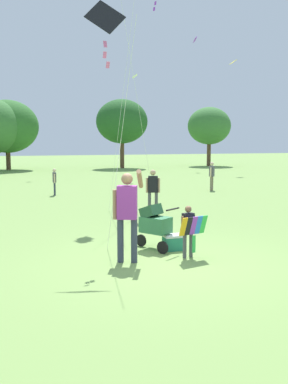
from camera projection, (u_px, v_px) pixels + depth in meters
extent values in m
plane|color=#75994C|center=(164.00, 262.00, 9.10)|extent=(120.00, 120.00, 0.00)
cylinder|color=brown|center=(8.00, 161.00, 35.99)|extent=(0.36, 0.36, 1.49)
ellipsoid|color=#2D6628|center=(7.00, 126.00, 35.67)|extent=(4.93, 4.44, 4.19)
cylinder|color=brown|center=(122.00, 155.00, 38.26)|extent=(0.36, 0.36, 2.19)
ellipsoid|color=#235623|center=(122.00, 121.00, 37.92)|extent=(4.38, 3.94, 3.72)
cylinder|color=brown|center=(209.00, 155.00, 41.45)|extent=(0.36, 0.36, 2.07)
ellipsoid|color=#387033|center=(209.00, 126.00, 41.14)|extent=(4.00, 3.60, 3.40)
cylinder|color=#4C4C51|center=(191.00, 244.00, 9.50)|extent=(0.08, 0.08, 0.54)
cylinder|color=#4C4C51|center=(185.00, 245.00, 9.41)|extent=(0.08, 0.08, 0.54)
cube|color=black|center=(188.00, 223.00, 9.39)|extent=(0.27, 0.20, 0.41)
cylinder|color=brown|center=(194.00, 223.00, 9.48)|extent=(0.06, 0.06, 0.36)
cylinder|color=brown|center=(182.00, 225.00, 9.32)|extent=(0.06, 0.06, 0.36)
sphere|color=brown|center=(188.00, 209.00, 9.36)|extent=(0.14, 0.14, 0.14)
cube|color=green|center=(203.00, 224.00, 9.39)|extent=(0.16, 0.17, 0.39)
cube|color=blue|center=(198.00, 225.00, 9.32)|extent=(0.16, 0.17, 0.39)
cube|color=purple|center=(194.00, 226.00, 9.25)|extent=(0.16, 0.17, 0.39)
cube|color=black|center=(189.00, 226.00, 9.18)|extent=(0.16, 0.17, 0.39)
cube|color=#F4A319|center=(183.00, 227.00, 9.11)|extent=(0.16, 0.17, 0.39)
cube|color=green|center=(194.00, 244.00, 9.28)|extent=(0.08, 0.03, 0.36)
cylinder|color=#33384C|center=(120.00, 240.00, 9.08)|extent=(0.13, 0.13, 0.89)
cylinder|color=#33384C|center=(134.00, 241.00, 9.05)|extent=(0.13, 0.13, 0.89)
cube|color=purple|center=(127.00, 202.00, 8.97)|extent=(0.45, 0.37, 0.67)
cylinder|color=#A37556|center=(115.00, 205.00, 9.00)|extent=(0.10, 0.10, 0.59)
cylinder|color=#A37556|center=(140.00, 179.00, 9.05)|extent=(0.29, 0.54, 0.42)
sphere|color=#A37556|center=(127.00, 179.00, 8.92)|extent=(0.23, 0.23, 0.23)
cylinder|color=black|center=(141.00, 240.00, 10.45)|extent=(0.19, 0.25, 0.28)
cylinder|color=black|center=(163.00, 248.00, 9.76)|extent=(0.19, 0.25, 0.28)
cylinder|color=black|center=(176.00, 243.00, 10.17)|extent=(0.19, 0.25, 0.28)
cube|color=#337247|center=(156.00, 225.00, 10.14)|extent=(0.73, 0.78, 0.36)
cube|color=#235031|center=(151.00, 211.00, 10.19)|extent=(0.58, 0.58, 0.35)
cylinder|color=black|center=(173.00, 209.00, 9.82)|extent=(0.42, 0.31, 0.04)
cube|color=black|center=(105.00, 17.00, 9.59)|extent=(0.89, 0.43, 0.80)
cube|color=pink|center=(105.00, 44.00, 9.66)|extent=(0.09, 0.06, 0.14)
cube|color=pink|center=(105.00, 55.00, 9.71)|extent=(0.09, 0.06, 0.14)
cube|color=pink|center=(108.00, 65.00, 9.68)|extent=(0.09, 0.07, 0.14)
cylinder|color=silver|center=(121.00, 141.00, 9.47)|extent=(0.42, 1.03, 4.90)
cylinder|color=silver|center=(123.00, 93.00, 14.58)|extent=(0.70, 1.49, 7.90)
cube|color=purple|center=(155.00, 3.00, 16.74)|extent=(0.07, 0.08, 0.14)
cube|color=purple|center=(154.00, 9.00, 16.72)|extent=(0.07, 0.08, 0.14)
cylinder|color=silver|center=(137.00, 96.00, 15.57)|extent=(2.19, 2.68, 7.95)
cube|color=purple|center=(195.00, 40.00, 37.45)|extent=(0.34, 0.60, 0.56)
cube|color=yellow|center=(233.00, 62.00, 32.43)|extent=(0.49, 0.52, 0.37)
cube|color=white|center=(135.00, 76.00, 27.67)|extent=(0.39, 0.32, 0.30)
cylinder|color=#7F705B|center=(212.00, 183.00, 21.81)|extent=(0.10, 0.10, 0.68)
cylinder|color=#7F705B|center=(211.00, 184.00, 21.62)|extent=(0.10, 0.10, 0.68)
cube|color=#4C4C56|center=(212.00, 171.00, 21.65)|extent=(0.34, 0.34, 0.51)
cylinder|color=beige|center=(213.00, 172.00, 21.82)|extent=(0.07, 0.07, 0.45)
cylinder|color=beige|center=(211.00, 172.00, 21.49)|extent=(0.07, 0.07, 0.45)
sphere|color=beige|center=(212.00, 164.00, 21.61)|extent=(0.18, 0.18, 0.18)
cylinder|color=#33384C|center=(55.00, 189.00, 19.77)|extent=(0.08, 0.08, 0.58)
cylinder|color=#33384C|center=(55.00, 189.00, 19.95)|extent=(0.08, 0.08, 0.58)
cube|color=#4C4C56|center=(54.00, 177.00, 19.80)|extent=(0.18, 0.27, 0.44)
cylinder|color=beige|center=(54.00, 178.00, 19.65)|extent=(0.06, 0.06, 0.39)
cylinder|color=beige|center=(54.00, 178.00, 19.96)|extent=(0.06, 0.06, 0.39)
sphere|color=beige|center=(54.00, 170.00, 19.76)|extent=(0.15, 0.15, 0.15)
cylinder|color=#4C4C51|center=(156.00, 203.00, 14.89)|extent=(0.11, 0.11, 0.73)
cylinder|color=#4C4C51|center=(149.00, 203.00, 14.89)|extent=(0.11, 0.11, 0.73)
cube|color=black|center=(153.00, 184.00, 14.82)|extent=(0.36, 0.28, 0.55)
cylinder|color=tan|center=(159.00, 185.00, 14.82)|extent=(0.08, 0.08, 0.48)
cylinder|color=tan|center=(147.00, 185.00, 14.82)|extent=(0.08, 0.08, 0.48)
sphere|color=tan|center=(153.00, 173.00, 14.77)|extent=(0.19, 0.19, 0.19)
cube|color=#288466|center=(173.00, 243.00, 10.11)|extent=(0.44, 0.32, 0.30)
cube|color=white|center=(174.00, 236.00, 10.08)|extent=(0.45, 0.33, 0.05)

